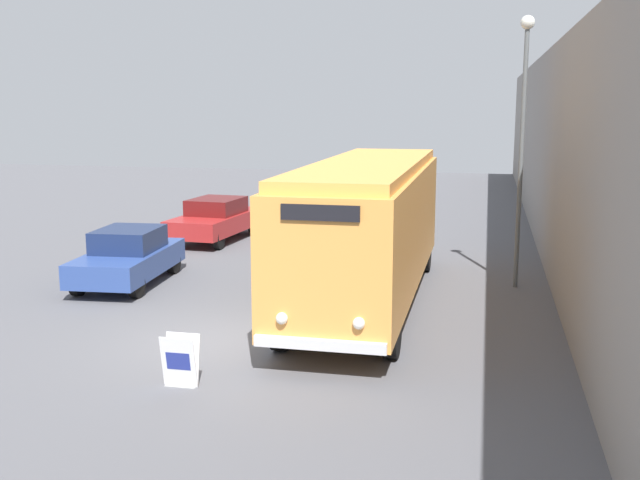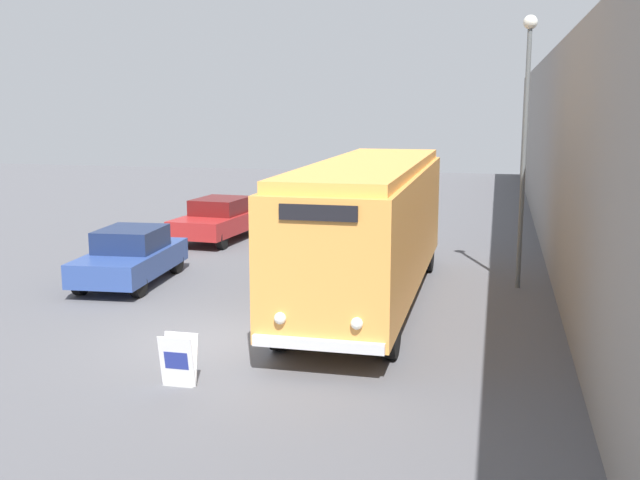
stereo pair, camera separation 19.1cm
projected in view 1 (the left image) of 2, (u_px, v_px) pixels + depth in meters
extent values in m
plane|color=#56565B|center=(216.00, 342.00, 15.54)|extent=(80.00, 80.00, 0.00)
cube|color=gray|center=(552.00, 156.00, 22.98)|extent=(0.30, 60.00, 6.59)
cylinder|color=black|center=(281.00, 324.00, 14.95)|extent=(0.28, 1.07, 1.07)
cylinder|color=black|center=(392.00, 331.00, 14.47)|extent=(0.28, 1.07, 1.07)
cylinder|color=black|center=(351.00, 250.00, 22.48)|extent=(0.28, 1.07, 1.07)
cylinder|color=black|center=(425.00, 253.00, 22.01)|extent=(0.28, 1.07, 1.07)
cube|color=#EF9E47|center=(368.00, 227.00, 18.23)|extent=(2.54, 10.64, 2.73)
cube|color=#FEA74B|center=(368.00, 166.00, 17.97)|extent=(2.34, 10.22, 0.24)
cube|color=silver|center=(320.00, 345.00, 13.29)|extent=(2.42, 0.12, 0.20)
sphere|color=white|center=(282.00, 318.00, 13.39)|extent=(0.22, 0.22, 0.22)
sphere|color=white|center=(359.00, 323.00, 13.09)|extent=(0.22, 0.22, 0.22)
cube|color=black|center=(320.00, 213.00, 12.90)|extent=(1.40, 0.06, 0.28)
cube|color=gray|center=(181.00, 385.00, 13.11)|extent=(0.56, 0.20, 0.01)
cube|color=white|center=(179.00, 362.00, 12.95)|extent=(0.63, 0.19, 0.92)
cube|color=white|center=(182.00, 359.00, 13.11)|extent=(0.63, 0.19, 0.92)
cube|color=navy|center=(178.00, 361.00, 12.93)|extent=(0.44, 0.06, 0.32)
cylinder|color=#595E60|center=(521.00, 161.00, 19.57)|extent=(0.12, 0.12, 6.79)
sphere|color=silver|center=(528.00, 22.00, 18.94)|extent=(0.36, 0.36, 0.36)
cylinder|color=black|center=(78.00, 284.00, 19.21)|extent=(0.22, 0.60, 0.60)
cylinder|color=black|center=(136.00, 286.00, 18.99)|extent=(0.22, 0.60, 0.60)
cylinder|color=black|center=(122.00, 262.00, 21.96)|extent=(0.22, 0.60, 0.60)
cylinder|color=black|center=(173.00, 263.00, 21.74)|extent=(0.22, 0.60, 0.60)
cube|color=#2D478C|center=(128.00, 262.00, 20.42)|extent=(2.16, 4.36, 0.63)
cube|color=#19274D|center=(129.00, 239.00, 20.41)|extent=(1.70, 2.02, 0.60)
cylinder|color=black|center=(174.00, 237.00, 25.76)|extent=(0.22, 0.69, 0.69)
cylinder|color=black|center=(218.00, 239.00, 25.28)|extent=(0.22, 0.69, 0.69)
cylinder|color=black|center=(213.00, 223.00, 28.69)|extent=(0.22, 0.69, 0.69)
cylinder|color=black|center=(253.00, 225.00, 28.20)|extent=(0.22, 0.69, 0.69)
cube|color=#A52323|center=(216.00, 222.00, 26.93)|extent=(2.28, 4.65, 0.62)
cube|color=#5B1313|center=(216.00, 206.00, 26.93)|extent=(1.79, 2.16, 0.55)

